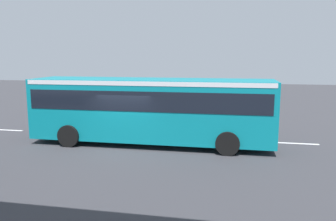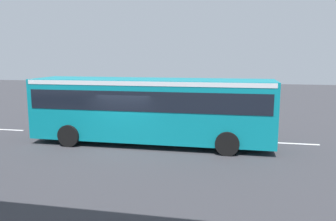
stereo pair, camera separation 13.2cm
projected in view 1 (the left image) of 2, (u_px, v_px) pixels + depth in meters
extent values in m
plane|color=#38383D|center=(127.00, 147.00, 15.67)|extent=(80.00, 80.00, 0.00)
cube|color=#0C8493|center=(151.00, 109.00, 16.05)|extent=(11.50, 2.55, 2.86)
cube|color=black|center=(151.00, 98.00, 15.96)|extent=(11.04, 2.59, 0.90)
cube|color=white|center=(151.00, 82.00, 15.84)|extent=(11.27, 2.58, 0.20)
cube|color=black|center=(42.00, 99.00, 17.08)|extent=(0.04, 2.24, 1.20)
cylinder|color=black|center=(69.00, 136.00, 15.69)|extent=(1.04, 0.30, 1.04)
cylinder|color=black|center=(91.00, 125.00, 18.16)|extent=(1.04, 0.30, 1.04)
cylinder|color=black|center=(228.00, 143.00, 14.31)|extent=(1.04, 0.30, 1.04)
cylinder|color=black|center=(228.00, 131.00, 16.78)|extent=(1.04, 0.30, 1.04)
cylinder|color=slate|center=(69.00, 103.00, 20.24)|extent=(0.08, 0.08, 2.80)
cube|color=blue|center=(68.00, 85.00, 20.07)|extent=(0.04, 0.60, 0.60)
cube|color=silver|center=(298.00, 143.00, 16.33)|extent=(2.00, 0.20, 0.01)
cube|color=silver|center=(215.00, 140.00, 17.08)|extent=(2.00, 0.20, 0.01)
cube|color=silver|center=(140.00, 136.00, 17.84)|extent=(2.00, 0.20, 0.01)
cube|color=silver|center=(71.00, 133.00, 18.59)|extent=(2.00, 0.20, 0.01)
cube|color=silver|center=(7.00, 130.00, 19.35)|extent=(2.00, 0.20, 0.01)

